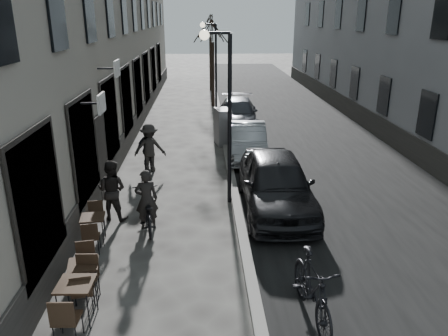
{
  "coord_description": "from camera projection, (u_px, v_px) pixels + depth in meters",
  "views": [
    {
      "loc": [
        -0.79,
        -6.37,
        5.47
      ],
      "look_at": [
        -0.26,
        4.04,
        1.8
      ],
      "focal_mm": 35.0,
      "sensor_mm": 36.0,
      "label": 1
    }
  ],
  "objects": [
    {
      "name": "car_near",
      "position": [
        276.0,
        183.0,
        12.73
      ],
      "size": [
        2.02,
        4.92,
        1.67
      ],
      "primitive_type": "imported",
      "rotation": [
        0.0,
        0.0,
        -0.01
      ],
      "color": "black",
      "rests_on": "ground"
    },
    {
      "name": "pedestrian_far",
      "position": [
        148.0,
        149.0,
        15.99
      ],
      "size": [
        0.99,
        0.89,
        1.62
      ],
      "primitive_type": "imported",
      "rotation": [
        0.0,
        0.0,
        0.66
      ],
      "color": "black",
      "rests_on": "ground"
    },
    {
      "name": "road",
      "position": [
        290.0,
        124.0,
        23.11
      ],
      "size": [
        7.3,
        60.0,
        0.0
      ],
      "primitive_type": "cube",
      "color": "black",
      "rests_on": "ground"
    },
    {
      "name": "streetlamp_far",
      "position": [
        213.0,
        59.0,
        23.75
      ],
      "size": [
        0.9,
        0.28,
        5.09
      ],
      "color": "black",
      "rests_on": "ground"
    },
    {
      "name": "utility_cabinet",
      "position": [
        223.0,
        127.0,
        19.27
      ],
      "size": [
        0.77,
        1.14,
        1.58
      ],
      "primitive_type": "cube",
      "rotation": [
        0.0,
        0.0,
        0.19
      ],
      "color": "slate",
      "rests_on": "ground"
    },
    {
      "name": "kerb",
      "position": [
        221.0,
        124.0,
        22.92
      ],
      "size": [
        0.25,
        60.0,
        0.12
      ],
      "primitive_type": "cube",
      "color": "gray",
      "rests_on": "ground"
    },
    {
      "name": "bicycle",
      "position": [
        147.0,
        211.0,
        11.68
      ],
      "size": [
        1.02,
        2.04,
        1.02
      ],
      "primitive_type": "imported",
      "rotation": [
        0.0,
        0.0,
        3.32
      ],
      "color": "black",
      "rests_on": "ground"
    },
    {
      "name": "pedestrian_mid",
      "position": [
        150.0,
        148.0,
        15.9
      ],
      "size": [
        1.16,
        0.68,
        1.77
      ],
      "primitive_type": "imported",
      "rotation": [
        0.0,
        0.0,
        3.16
      ],
      "color": "#2B2926",
      "rests_on": "ground"
    },
    {
      "name": "car_mid",
      "position": [
        247.0,
        141.0,
        17.49
      ],
      "size": [
        1.68,
        4.2,
        1.36
      ],
      "primitive_type": "imported",
      "rotation": [
        0.0,
        0.0,
        -0.06
      ],
      "color": "#9B9FA4",
      "rests_on": "ground"
    },
    {
      "name": "cyclist_rider",
      "position": [
        147.0,
        199.0,
        11.58
      ],
      "size": [
        0.67,
        0.5,
        1.67
      ],
      "primitive_type": "imported",
      "rotation": [
        0.0,
        0.0,
        3.32
      ],
      "color": "black",
      "rests_on": "ground"
    },
    {
      "name": "car_far",
      "position": [
        238.0,
        114.0,
        22.19
      ],
      "size": [
        2.33,
        5.02,
        1.42
      ],
      "primitive_type": "imported",
      "rotation": [
        0.0,
        0.0,
        -0.07
      ],
      "color": "#33363D",
      "rests_on": "ground"
    },
    {
      "name": "bistro_set_b",
      "position": [
        84.0,
        276.0,
        8.9
      ],
      "size": [
        0.69,
        1.5,
        0.86
      ],
      "rotation": [
        0.0,
        0.0,
        0.18
      ],
      "color": "black",
      "rests_on": "ground"
    },
    {
      "name": "bistro_set_c",
      "position": [
        94.0,
        227.0,
        10.98
      ],
      "size": [
        0.64,
        1.45,
        0.84
      ],
      "rotation": [
        0.0,
        0.0,
        0.12
      ],
      "color": "black",
      "rests_on": "ground"
    },
    {
      "name": "tree_near",
      "position": [
        212.0,
        29.0,
        26.08
      ],
      "size": [
        2.4,
        2.4,
        5.7
      ],
      "color": "black",
      "rests_on": "ground"
    },
    {
      "name": "bistro_set_a",
      "position": [
        77.0,
        297.0,
        8.14
      ],
      "size": [
        0.68,
        1.62,
        0.95
      ],
      "rotation": [
        0.0,
        0.0,
        -0.04
      ],
      "color": "black",
      "rests_on": "ground"
    },
    {
      "name": "streetlamp_near",
      "position": [
        224.0,
        100.0,
        12.45
      ],
      "size": [
        0.9,
        0.28,
        5.09
      ],
      "color": "black",
      "rests_on": "ground"
    },
    {
      "name": "tree_far",
      "position": [
        210.0,
        26.0,
        31.73
      ],
      "size": [
        2.4,
        2.4,
        5.7
      ],
      "color": "black",
      "rests_on": "ground"
    },
    {
      "name": "pedestrian_near",
      "position": [
        112.0,
        190.0,
        12.12
      ],
      "size": [
        0.99,
        0.87,
        1.73
      ],
      "primitive_type": "imported",
      "rotation": [
        0.0,
        0.0,
        2.85
      ],
      "color": "black",
      "rests_on": "ground"
    },
    {
      "name": "ground",
      "position": [
        250.0,
        336.0,
        7.85
      ],
      "size": [
        120.0,
        120.0,
        0.0
      ],
      "primitive_type": "plane",
      "color": "#3A3735",
      "rests_on": "ground"
    },
    {
      "name": "moped",
      "position": [
        312.0,
        289.0,
        8.1
      ],
      "size": [
        0.79,
        2.22,
        1.31
      ],
      "primitive_type": "imported",
      "rotation": [
        0.0,
        0.0,
        0.08
      ],
      "color": "black",
      "rests_on": "ground"
    }
  ]
}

